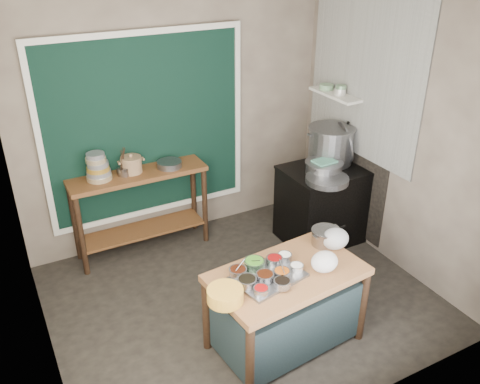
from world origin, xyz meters
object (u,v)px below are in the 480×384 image
stove_block (323,205)px  saucepan (325,237)px  yellow_basin (225,295)px  ceramic_crock (132,166)px  stock_pot (331,145)px  prep_table (286,308)px  utensil_cup (124,171)px  back_counter (141,212)px  condiment_tray (268,277)px  steamer (324,168)px

stove_block → saucepan: bearing=-126.7°
yellow_basin → ceramic_crock: bearing=91.1°
saucepan → stock_pot: 1.53m
saucepan → ceramic_crock: bearing=110.9°
ceramic_crock → prep_table: bearing=-72.2°
ceramic_crock → saucepan: bearing=-57.4°
prep_table → stock_pot: size_ratio=2.36×
yellow_basin → stove_block: bearing=35.1°
utensil_cup → ceramic_crock: (0.09, 0.02, 0.03)m
back_counter → condiment_tray: (0.42, -1.98, 0.29)m
prep_table → back_counter: size_ratio=0.86×
utensil_cup → stock_pot: size_ratio=0.28×
utensil_cup → stock_pot: (2.18, -0.61, 0.09)m
stove_block → utensil_cup: utensil_cup is taller
yellow_basin → ceramic_crock: 2.11m
back_counter → stock_pot: (2.04, -0.59, 0.61)m
stock_pot → yellow_basin: bearing=-144.3°
yellow_basin → stock_pot: stock_pot is taller
prep_table → condiment_tray: size_ratio=2.31×
yellow_basin → utensil_cup: (-0.13, 2.08, 0.19)m
stove_block → utensil_cup: size_ratio=6.08×
back_counter → utensil_cup: bearing=172.5°
prep_table → yellow_basin: size_ratio=4.56×
prep_table → steamer: (1.20, 1.16, 0.57)m
back_counter → yellow_basin: back_counter is taller
ceramic_crock → steamer: (1.85, -0.85, -0.08)m
saucepan → steamer: size_ratio=0.62×
prep_table → stove_block: stove_block is taller
saucepan → stock_pot: size_ratio=0.49×
prep_table → back_counter: bearing=101.3°
yellow_basin → condiment_tray: bearing=11.8°
prep_table → stock_pot: bearing=38.3°
ceramic_crock → stove_block: bearing=-21.5°
saucepan → utensil_cup: bearing=113.1°
condiment_tray → yellow_basin: size_ratio=1.97×
utensil_cup → prep_table: bearing=-69.8°
stove_block → back_counter: bearing=159.0°
yellow_basin → ceramic_crock: size_ratio=1.19×
back_counter → saucepan: bearing=-58.0°
stock_pot → steamer: (-0.24, -0.22, -0.14)m
stove_block → utensil_cup: 2.24m
utensil_cup → stock_pot: stock_pot is taller
stove_block → saucepan: (-0.78, -1.05, 0.40)m
ceramic_crock → stock_pot: 2.18m
stove_block → stock_pot: stock_pot is taller
saucepan → utensil_cup: 2.20m
back_counter → utensil_cup: size_ratio=9.79×
saucepan → steamer: bearing=43.1°
saucepan → ceramic_crock: (-1.16, 1.82, 0.21)m
utensil_cup → stove_block: bearing=-20.2°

